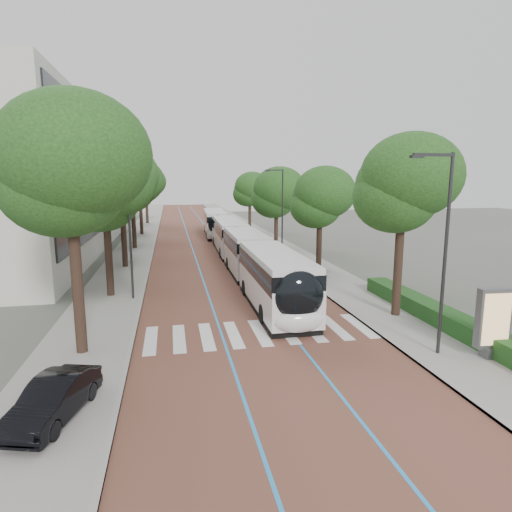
{
  "coord_description": "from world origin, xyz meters",
  "views": [
    {
      "loc": [
        -3.75,
        -17.75,
        7.08
      ],
      "look_at": [
        1.44,
        8.1,
        2.4
      ],
      "focal_mm": 30.0,
      "sensor_mm": 36.0,
      "label": 1
    }
  ],
  "objects": [
    {
      "name": "lane_line_right",
      "position": [
        1.6,
        40.0,
        0.02
      ],
      "size": [
        0.12,
        126.0,
        0.01
      ],
      "primitive_type": "cube",
      "color": "#2A89D4",
      "rests_on": "road"
    },
    {
      "name": "zebra_crossing",
      "position": [
        0.2,
        1.0,
        0.03
      ],
      "size": [
        10.55,
        3.6,
        0.01
      ],
      "color": "silver",
      "rests_on": "ground"
    },
    {
      "name": "hedge",
      "position": [
        9.1,
        0.0,
        0.52
      ],
      "size": [
        1.2,
        14.0,
        0.8
      ],
      "primitive_type": "cube",
      "color": "#164217",
      "rests_on": "sidewalk_right"
    },
    {
      "name": "road",
      "position": [
        0.0,
        40.0,
        0.01
      ],
      "size": [
        11.0,
        140.0,
        0.02
      ],
      "primitive_type": "cube",
      "color": "brown",
      "rests_on": "ground"
    },
    {
      "name": "kerb_left",
      "position": [
        -5.6,
        40.0,
        0.06
      ],
      "size": [
        0.2,
        140.0,
        0.14
      ],
      "primitive_type": "cube",
      "color": "gray",
      "rests_on": "ground"
    },
    {
      "name": "lead_bus",
      "position": [
        1.8,
        8.36,
        1.63
      ],
      "size": [
        2.63,
        18.41,
        3.2
      ],
      "rotation": [
        0.0,
        0.0,
        -0.0
      ],
      "color": "black",
      "rests_on": "ground"
    },
    {
      "name": "ground",
      "position": [
        0.0,
        0.0,
        0.0
      ],
      "size": [
        160.0,
        160.0,
        0.0
      ],
      "primitive_type": "plane",
      "color": "#51544C",
      "rests_on": "ground"
    },
    {
      "name": "streetlight_far",
      "position": [
        6.62,
        22.0,
        4.82
      ],
      "size": [
        1.82,
        0.2,
        8.0
      ],
      "color": "#292A2C",
      "rests_on": "sidewalk_right"
    },
    {
      "name": "kerb_right",
      "position": [
        5.6,
        40.0,
        0.06
      ],
      "size": [
        0.2,
        140.0,
        0.14
      ],
      "primitive_type": "cube",
      "color": "gray",
      "rests_on": "ground"
    },
    {
      "name": "bus_queued_1",
      "position": [
        1.88,
        37.17,
        1.62
      ],
      "size": [
        3.07,
        12.5,
        3.2
      ],
      "rotation": [
        0.0,
        0.0,
        -0.04
      ],
      "color": "silver",
      "rests_on": "ground"
    },
    {
      "name": "bus_queued_0",
      "position": [
        1.95,
        24.03,
        1.62
      ],
      "size": [
        2.82,
        12.45,
        3.2
      ],
      "rotation": [
        0.0,
        0.0,
        -0.02
      ],
      "color": "silver",
      "rests_on": "ground"
    },
    {
      "name": "streetlight_near",
      "position": [
        6.62,
        -3.0,
        4.82
      ],
      "size": [
        1.82,
        0.2,
        8.0
      ],
      "color": "#292A2C",
      "rests_on": "sidewalk_right"
    },
    {
      "name": "trees_left",
      "position": [
        -7.5,
        26.33,
        6.66
      ],
      "size": [
        6.01,
        60.88,
        9.87
      ],
      "color": "black",
      "rests_on": "ground"
    },
    {
      "name": "sidewalk_left",
      "position": [
        -7.5,
        40.0,
        0.06
      ],
      "size": [
        4.0,
        140.0,
        0.12
      ],
      "primitive_type": "cube",
      "color": "gray",
      "rests_on": "ground"
    },
    {
      "name": "office_building",
      "position": [
        -19.47,
        28.0,
        7.0
      ],
      "size": [
        18.11,
        40.0,
        14.0
      ],
      "color": "beige",
      "rests_on": "ground"
    },
    {
      "name": "parked_car",
      "position": [
        -7.3,
        -5.16,
        0.73
      ],
      "size": [
        2.28,
        3.94,
        1.23
      ],
      "primitive_type": "imported",
      "rotation": [
        0.0,
        0.0,
        -0.28
      ],
      "color": "black",
      "rests_on": "sidewalk_left"
    },
    {
      "name": "sidewalk_right",
      "position": [
        7.5,
        40.0,
        0.06
      ],
      "size": [
        4.0,
        140.0,
        0.12
      ],
      "primitive_type": "cube",
      "color": "gray",
      "rests_on": "ground"
    },
    {
      "name": "lamp_post_left",
      "position": [
        -6.1,
        8.0,
        4.12
      ],
      "size": [
        0.14,
        0.14,
        8.0
      ],
      "primitive_type": "cylinder",
      "color": "#292A2C",
      "rests_on": "sidewalk_left"
    },
    {
      "name": "trees_right",
      "position": [
        7.7,
        23.11,
        5.8
      ],
      "size": [
        5.76,
        47.01,
        8.84
      ],
      "color": "black",
      "rests_on": "ground"
    },
    {
      "name": "lane_line_left",
      "position": [
        -1.6,
        40.0,
        0.02
      ],
      "size": [
        0.12,
        126.0,
        0.01
      ],
      "primitive_type": "cube",
      "color": "#2A89D4",
      "rests_on": "road"
    },
    {
      "name": "ad_panel",
      "position": [
        8.57,
        -3.8,
        1.6
      ],
      "size": [
        1.38,
        0.56,
        2.82
      ],
      "rotation": [
        0.0,
        0.0,
        -0.06
      ],
      "color": "#59595B",
      "rests_on": "sidewalk_right"
    }
  ]
}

